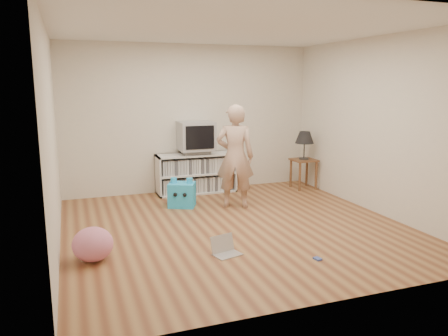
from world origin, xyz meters
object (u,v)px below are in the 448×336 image
laptop (225,249)px  plush_blue (182,194)px  side_table (304,166)px  person (235,157)px  dvd_deck (196,152)px  plush_pink (93,244)px  table_lamp (305,138)px  media_unit (196,173)px  crt_tv (196,136)px

laptop → plush_blue: 2.08m
side_table → laptop: 3.53m
person → plush_blue: size_ratio=3.24×
dvd_deck → plush_pink: bearing=-126.7°
table_lamp → person: (-1.65, -0.74, -0.13)m
dvd_deck → plush_blue: bearing=-120.2°
person → plush_pink: person is taller
media_unit → side_table: media_unit is taller
dvd_deck → plush_blue: (-0.47, -0.81, -0.54)m
dvd_deck → laptop: dvd_deck is taller
person → plush_blue: bearing=2.5°
dvd_deck → laptop: bearing=-99.7°
dvd_deck → laptop: 3.01m
side_table → table_lamp: size_ratio=1.07×
dvd_deck → side_table: (1.96, -0.37, -0.32)m
plush_blue → plush_pink: size_ratio=1.12×
media_unit → crt_tv: crt_tv is taller
side_table → table_lamp: table_lamp is taller
media_unit → laptop: media_unit is taller
dvd_deck → plush_pink: 3.27m
crt_tv → person: (0.31, -1.11, -0.21)m
laptop → crt_tv: bearing=65.0°
table_lamp → laptop: (-2.45, -2.52, -0.88)m
dvd_deck → person: size_ratio=0.28×
media_unit → plush_blue: 0.96m
person → plush_blue: (-0.78, 0.30, -0.61)m
media_unit → plush_blue: (-0.47, -0.82, -0.15)m
media_unit → crt_tv: size_ratio=2.33×
dvd_deck → crt_tv: bearing=-90.0°
laptop → media_unit: bearing=65.0°
dvd_deck → plush_pink: size_ratio=1.01×
person → laptop: person is taller
person → plush_pink: bearing=56.8°
plush_blue → plush_pink: (-1.45, -1.77, -0.01)m
table_lamp → laptop: size_ratio=1.45×
media_unit → laptop: 2.96m
side_table → crt_tv: bearing=169.4°
side_table → plush_blue: size_ratio=1.11×
plush_blue → table_lamp: bearing=34.7°
media_unit → dvd_deck: (-0.00, -0.02, 0.39)m
crt_tv → laptop: bearing=-99.7°
person → laptop: bearing=89.1°
crt_tv → laptop: 3.08m
dvd_deck → table_lamp: 2.00m
crt_tv → plush_pink: size_ratio=1.35×
plush_blue → plush_pink: plush_blue is taller
dvd_deck → plush_blue: dvd_deck is taller
laptop → plush_pink: (-1.43, 0.31, 0.13)m
media_unit → plush_pink: bearing=-126.6°
laptop → dvd_deck: bearing=65.0°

